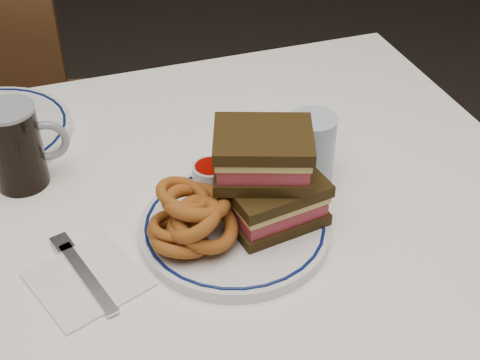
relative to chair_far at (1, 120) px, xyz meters
name	(u,v)px	position (x,y,z in m)	size (l,w,h in m)	color
dining_table	(139,267)	(0.20, -0.80, 0.17)	(1.27, 0.87, 0.75)	silver
chair_far	(1,120)	(0.00, 0.00, 0.00)	(0.47, 0.47, 0.86)	#472516
main_plate	(235,227)	(0.33, -0.89, 0.29)	(0.27, 0.27, 0.02)	silver
reuben_sandwich	(268,177)	(0.38, -0.88, 0.37)	(0.16, 0.15, 0.14)	black
onion_rings_main	(190,219)	(0.27, -0.90, 0.34)	(0.13, 0.12, 0.10)	brown
ketchup_ramekin	(210,173)	(0.33, -0.79, 0.32)	(0.05, 0.05, 0.03)	silver
beer_mug	(17,146)	(0.06, -0.67, 0.35)	(0.12, 0.08, 0.14)	black
water_glass	(312,149)	(0.49, -0.80, 0.34)	(0.07, 0.07, 0.11)	#99ADC6
napkin_fork	(87,278)	(0.12, -0.91, 0.28)	(0.17, 0.18, 0.01)	silver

